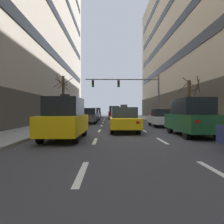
% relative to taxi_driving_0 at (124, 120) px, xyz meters
% --- Properties ---
extents(ground_plane, '(120.00, 120.00, 0.00)m').
position_rel_taxi_driving_0_xyz_m(ground_plane, '(-0.08, -1.11, -0.83)').
color(ground_plane, '#38383D').
extents(sidewalk_left, '(3.10, 80.00, 0.14)m').
position_rel_taxi_driving_0_xyz_m(sidewalk_left, '(-6.51, -1.11, -0.76)').
color(sidewalk_left, gray).
rests_on(sidewalk_left, ground).
extents(sidewalk_right, '(3.10, 80.00, 0.14)m').
position_rel_taxi_driving_0_xyz_m(sidewalk_right, '(6.36, -1.11, -0.76)').
color(sidewalk_right, gray).
rests_on(sidewalk_right, ground).
extents(lane_stripe_l1_s2, '(0.16, 2.00, 0.01)m').
position_rel_taxi_driving_0_xyz_m(lane_stripe_l1_s2, '(-1.71, -9.11, -0.83)').
color(lane_stripe_l1_s2, silver).
rests_on(lane_stripe_l1_s2, ground).
extents(lane_stripe_l1_s3, '(0.16, 2.00, 0.01)m').
position_rel_taxi_driving_0_xyz_m(lane_stripe_l1_s3, '(-1.71, -4.11, -0.83)').
color(lane_stripe_l1_s3, silver).
rests_on(lane_stripe_l1_s3, ground).
extents(lane_stripe_l1_s4, '(0.16, 2.00, 0.01)m').
position_rel_taxi_driving_0_xyz_m(lane_stripe_l1_s4, '(-1.71, 0.89, -0.83)').
color(lane_stripe_l1_s4, silver).
rests_on(lane_stripe_l1_s4, ground).
extents(lane_stripe_l1_s5, '(0.16, 2.00, 0.01)m').
position_rel_taxi_driving_0_xyz_m(lane_stripe_l1_s5, '(-1.71, 5.89, -0.83)').
color(lane_stripe_l1_s5, silver).
rests_on(lane_stripe_l1_s5, ground).
extents(lane_stripe_l1_s6, '(0.16, 2.00, 0.01)m').
position_rel_taxi_driving_0_xyz_m(lane_stripe_l1_s6, '(-1.71, 10.89, -0.83)').
color(lane_stripe_l1_s6, silver).
rests_on(lane_stripe_l1_s6, ground).
extents(lane_stripe_l1_s7, '(0.16, 2.00, 0.01)m').
position_rel_taxi_driving_0_xyz_m(lane_stripe_l1_s7, '(-1.71, 15.89, -0.83)').
color(lane_stripe_l1_s7, silver).
rests_on(lane_stripe_l1_s7, ground).
extents(lane_stripe_l1_s8, '(0.16, 2.00, 0.01)m').
position_rel_taxi_driving_0_xyz_m(lane_stripe_l1_s8, '(-1.71, 20.89, -0.83)').
color(lane_stripe_l1_s8, silver).
rests_on(lane_stripe_l1_s8, ground).
extents(lane_stripe_l1_s9, '(0.16, 2.00, 0.01)m').
position_rel_taxi_driving_0_xyz_m(lane_stripe_l1_s9, '(-1.71, 25.89, -0.83)').
color(lane_stripe_l1_s9, silver).
rests_on(lane_stripe_l1_s9, ground).
extents(lane_stripe_l1_s10, '(0.16, 2.00, 0.01)m').
position_rel_taxi_driving_0_xyz_m(lane_stripe_l1_s10, '(-1.71, 30.89, -0.83)').
color(lane_stripe_l1_s10, silver).
rests_on(lane_stripe_l1_s10, ground).
extents(lane_stripe_l2_s2, '(0.16, 2.00, 0.01)m').
position_rel_taxi_driving_0_xyz_m(lane_stripe_l2_s2, '(1.55, -9.11, -0.83)').
color(lane_stripe_l2_s2, silver).
rests_on(lane_stripe_l2_s2, ground).
extents(lane_stripe_l2_s3, '(0.16, 2.00, 0.01)m').
position_rel_taxi_driving_0_xyz_m(lane_stripe_l2_s3, '(1.55, -4.11, -0.83)').
color(lane_stripe_l2_s3, silver).
rests_on(lane_stripe_l2_s3, ground).
extents(lane_stripe_l2_s4, '(0.16, 2.00, 0.01)m').
position_rel_taxi_driving_0_xyz_m(lane_stripe_l2_s4, '(1.55, 0.89, -0.83)').
color(lane_stripe_l2_s4, silver).
rests_on(lane_stripe_l2_s4, ground).
extents(lane_stripe_l2_s5, '(0.16, 2.00, 0.01)m').
position_rel_taxi_driving_0_xyz_m(lane_stripe_l2_s5, '(1.55, 5.89, -0.83)').
color(lane_stripe_l2_s5, silver).
rests_on(lane_stripe_l2_s5, ground).
extents(lane_stripe_l2_s6, '(0.16, 2.00, 0.01)m').
position_rel_taxi_driving_0_xyz_m(lane_stripe_l2_s6, '(1.55, 10.89, -0.83)').
color(lane_stripe_l2_s6, silver).
rests_on(lane_stripe_l2_s6, ground).
extents(lane_stripe_l2_s7, '(0.16, 2.00, 0.01)m').
position_rel_taxi_driving_0_xyz_m(lane_stripe_l2_s7, '(1.55, 15.89, -0.83)').
color(lane_stripe_l2_s7, silver).
rests_on(lane_stripe_l2_s7, ground).
extents(lane_stripe_l2_s8, '(0.16, 2.00, 0.01)m').
position_rel_taxi_driving_0_xyz_m(lane_stripe_l2_s8, '(1.55, 20.89, -0.83)').
color(lane_stripe_l2_s8, silver).
rests_on(lane_stripe_l2_s8, ground).
extents(lane_stripe_l2_s9, '(0.16, 2.00, 0.01)m').
position_rel_taxi_driving_0_xyz_m(lane_stripe_l2_s9, '(1.55, 25.89, -0.83)').
color(lane_stripe_l2_s9, silver).
rests_on(lane_stripe_l2_s9, ground).
extents(lane_stripe_l2_s10, '(0.16, 2.00, 0.01)m').
position_rel_taxi_driving_0_xyz_m(lane_stripe_l2_s10, '(1.55, 30.89, -0.83)').
color(lane_stripe_l2_s10, silver).
rests_on(lane_stripe_l2_s10, ground).
extents(taxi_driving_0, '(1.91, 4.52, 1.88)m').
position_rel_taxi_driving_0_xyz_m(taxi_driving_0, '(0.00, 0.00, 0.00)').
color(taxi_driving_0, black).
rests_on(taxi_driving_0, ground).
extents(car_driving_1, '(1.84, 4.33, 1.62)m').
position_rel_taxi_driving_0_xyz_m(car_driving_1, '(-3.25, 16.24, -0.04)').
color(car_driving_1, black).
rests_on(car_driving_1, ground).
extents(taxi_driving_2, '(1.94, 4.43, 2.31)m').
position_rel_taxi_driving_0_xyz_m(taxi_driving_2, '(-3.27, -3.49, 0.22)').
color(taxi_driving_2, black).
rests_on(taxi_driving_2, ground).
extents(car_driving_3, '(2.01, 4.68, 1.75)m').
position_rel_taxi_driving_0_xyz_m(car_driving_3, '(-3.30, 9.21, 0.03)').
color(car_driving_3, black).
rests_on(car_driving_3, ground).
extents(car_driving_4, '(1.97, 4.60, 2.21)m').
position_rel_taxi_driving_0_xyz_m(car_driving_4, '(-0.04, 20.87, 0.27)').
color(car_driving_4, black).
rests_on(car_driving_4, ground).
extents(car_driving_5, '(1.83, 4.19, 2.01)m').
position_rel_taxi_driving_0_xyz_m(car_driving_5, '(-3.37, 28.19, 0.17)').
color(car_driving_5, black).
rests_on(car_driving_5, ground).
extents(car_parked_1, '(1.89, 4.51, 2.18)m').
position_rel_taxi_driving_0_xyz_m(car_parked_1, '(3.76, -2.24, 0.25)').
color(car_parked_1, black).
rests_on(car_parked_1, ground).
extents(car_parked_2, '(1.89, 4.32, 1.61)m').
position_rel_taxi_driving_0_xyz_m(car_parked_2, '(3.76, 4.47, -0.04)').
color(car_parked_2, black).
rests_on(car_parked_2, ground).
extents(traffic_signal_0, '(9.14, 0.35, 5.85)m').
position_rel_taxi_driving_0_xyz_m(traffic_signal_0, '(1.91, 11.21, 3.39)').
color(traffic_signal_0, '#4C4C51').
rests_on(traffic_signal_0, sidewalk_right).
extents(street_tree_0, '(2.09, 2.02, 5.55)m').
position_rel_taxi_driving_0_xyz_m(street_tree_0, '(-6.22, 9.48, 2.12)').
color(street_tree_0, '#4C3823').
rests_on(street_tree_0, sidewalk_left).
extents(street_tree_1, '(1.90, 1.97, 4.20)m').
position_rel_taxi_driving_0_xyz_m(street_tree_1, '(6.08, 3.84, 1.46)').
color(street_tree_1, '#4C3823').
rests_on(street_tree_1, sidewalk_right).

